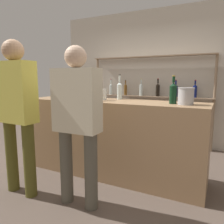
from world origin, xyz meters
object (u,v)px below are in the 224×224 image
at_px(counter_bottle_1, 173,93).
at_px(counter_bottle_2, 90,91).
at_px(counter_bottle_0, 120,90).
at_px(customer_left, 17,106).
at_px(customer_center, 77,116).
at_px(ice_bucket, 186,96).
at_px(cork_jar, 102,94).

bearing_deg(counter_bottle_1, counter_bottle_2, -170.15).
height_order(counter_bottle_0, counter_bottle_1, counter_bottle_0).
bearing_deg(counter_bottle_2, customer_left, -123.39).
height_order(counter_bottle_2, customer_center, customer_center).
height_order(ice_bucket, cork_jar, ice_bucket).
bearing_deg(customer_center, counter_bottle_2, 19.98).
xyz_separation_m(cork_jar, customer_left, (-0.58, -0.98, -0.09)).
xyz_separation_m(counter_bottle_0, cork_jar, (-0.19, -0.20, -0.06)).
bearing_deg(counter_bottle_2, ice_bucket, 7.49).
relative_size(customer_left, customer_center, 1.06).
height_order(counter_bottle_0, counter_bottle_2, counter_bottle_2).
distance_m(counter_bottle_1, customer_center, 1.20).
height_order(counter_bottle_1, cork_jar, counter_bottle_1).
relative_size(counter_bottle_1, ice_bucket, 1.71).
relative_size(counter_bottle_0, counter_bottle_2, 0.99).
xyz_separation_m(counter_bottle_0, ice_bucket, (0.97, -0.24, -0.04)).
distance_m(counter_bottle_1, counter_bottle_2, 1.09).
xyz_separation_m(counter_bottle_1, counter_bottle_2, (-1.08, -0.19, 0.01)).
distance_m(cork_jar, customer_left, 1.14).
bearing_deg(counter_bottle_0, counter_bottle_1, -14.75).
bearing_deg(cork_jar, counter_bottle_2, -109.54).
height_order(counter_bottle_1, counter_bottle_2, counter_bottle_2).
height_order(counter_bottle_2, ice_bucket, counter_bottle_2).
xyz_separation_m(ice_bucket, cork_jar, (-1.16, 0.04, -0.02)).
relative_size(counter_bottle_0, cork_jar, 2.29).
bearing_deg(customer_left, customer_center, -80.83).
xyz_separation_m(ice_bucket, customer_left, (-1.74, -0.94, -0.12)).
bearing_deg(counter_bottle_0, ice_bucket, -13.88).
relative_size(ice_bucket, customer_left, 0.11).
distance_m(ice_bucket, customer_left, 1.98).
distance_m(counter_bottle_0, customer_center, 1.10).
distance_m(counter_bottle_1, ice_bucket, 0.16).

